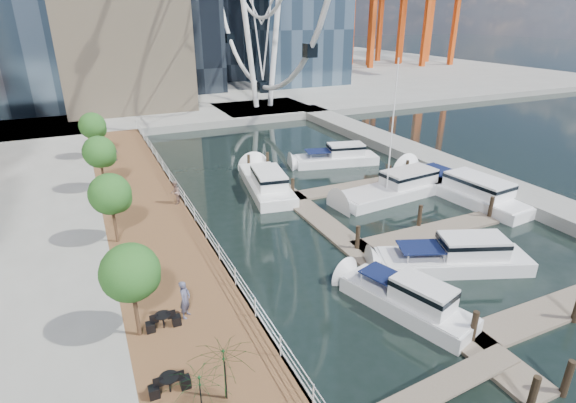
# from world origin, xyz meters

# --- Properties ---
(ground) EXTENTS (520.00, 520.00, 0.00)m
(ground) POSITION_xyz_m (0.00, 0.00, 0.00)
(ground) COLOR black
(ground) RESTS_ON ground
(boardwalk) EXTENTS (6.00, 60.00, 1.00)m
(boardwalk) POSITION_xyz_m (-9.00, 15.00, 0.50)
(boardwalk) COLOR brown
(boardwalk) RESTS_ON ground
(seawall) EXTENTS (0.25, 60.00, 1.00)m
(seawall) POSITION_xyz_m (-6.00, 15.00, 0.50)
(seawall) COLOR #595954
(seawall) RESTS_ON ground
(land_far) EXTENTS (200.00, 114.00, 1.00)m
(land_far) POSITION_xyz_m (0.00, 102.00, 0.50)
(land_far) COLOR gray
(land_far) RESTS_ON ground
(breakwater) EXTENTS (4.00, 60.00, 1.00)m
(breakwater) POSITION_xyz_m (20.00, 20.00, 0.50)
(breakwater) COLOR gray
(breakwater) RESTS_ON ground
(pier) EXTENTS (14.00, 12.00, 1.00)m
(pier) POSITION_xyz_m (14.00, 52.00, 0.50)
(pier) COLOR gray
(pier) RESTS_ON ground
(railing) EXTENTS (0.10, 60.00, 1.05)m
(railing) POSITION_xyz_m (-6.10, 15.00, 1.52)
(railing) COLOR white
(railing) RESTS_ON boardwalk
(floating_docks) EXTENTS (16.00, 34.00, 2.60)m
(floating_docks) POSITION_xyz_m (7.97, 9.98, 0.49)
(floating_docks) COLOR #6D6051
(floating_docks) RESTS_ON ground
(street_trees) EXTENTS (2.60, 42.60, 4.60)m
(street_trees) POSITION_xyz_m (-11.40, 14.00, 4.29)
(street_trees) COLOR #3F2B1C
(street_trees) RESTS_ON ground
(yacht_foreground) EXTENTS (10.41, 6.23, 2.15)m
(yacht_foreground) POSITION_xyz_m (7.10, 3.63, 0.00)
(yacht_foreground) COLOR silver
(yacht_foreground) RESTS_ON ground
(pedestrian_near) EXTENTS (0.81, 0.85, 1.96)m
(pedestrian_near) POSITION_xyz_m (-9.14, 4.42, 1.98)
(pedestrian_near) COLOR #494962
(pedestrian_near) RESTS_ON boardwalk
(pedestrian_mid) EXTENTS (0.94, 1.06, 1.83)m
(pedestrian_mid) POSITION_xyz_m (-6.64, 18.66, 1.91)
(pedestrian_mid) COLOR #88685E
(pedestrian_mid) RESTS_ON boardwalk
(pedestrian_far) EXTENTS (0.88, 0.87, 1.49)m
(pedestrian_far) POSITION_xyz_m (-9.83, 32.24, 1.74)
(pedestrian_far) COLOR #333A40
(pedestrian_far) RESTS_ON boardwalk
(moored_yachts) EXTENTS (19.67, 38.21, 11.50)m
(moored_yachts) POSITION_xyz_m (10.49, 13.77, 0.00)
(moored_yachts) COLOR silver
(moored_yachts) RESTS_ON ground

